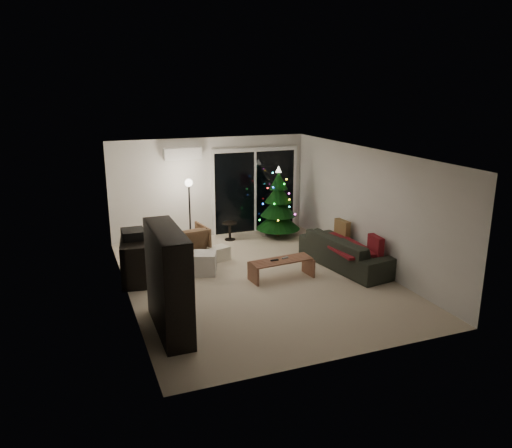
{
  "coord_description": "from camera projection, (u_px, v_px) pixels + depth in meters",
  "views": [
    {
      "loc": [
        -3.36,
        -8.68,
        3.74
      ],
      "look_at": [
        0.1,
        0.3,
        1.05
      ],
      "focal_mm": 35.0,
      "sensor_mm": 36.0,
      "label": 1
    }
  ],
  "objects": [
    {
      "name": "floor_lamp",
      "position": [
        190.0,
        215.0,
        11.72
      ],
      "size": [
        0.25,
        0.25,
        1.58
      ],
      "primitive_type": "cylinder",
      "color": "black",
      "rests_on": "floor"
    },
    {
      "name": "stereo",
      "position": [
        133.0,
        234.0,
        9.74
      ],
      "size": [
        0.42,
        0.5,
        0.18
      ],
      "primitive_type": "cube",
      "color": "black",
      "rests_on": "media_cabinet"
    },
    {
      "name": "remote_b",
      "position": [
        285.0,
        258.0,
        9.95
      ],
      "size": [
        0.15,
        0.09,
        0.02
      ],
      "primitive_type": "cube",
      "rotation": [
        0.0,
        0.0,
        0.35
      ],
      "color": "slate",
      "rests_on": "coffee_table"
    },
    {
      "name": "sofa",
      "position": [
        347.0,
        251.0,
        10.57
      ],
      "size": [
        1.24,
        2.41,
        0.67
      ],
      "primitive_type": "imported",
      "rotation": [
        0.0,
        0.0,
        1.72
      ],
      "color": "black",
      "rests_on": "floor"
    },
    {
      "name": "cardboard_box_b",
      "position": [
        219.0,
        253.0,
        11.01
      ],
      "size": [
        0.51,
        0.44,
        0.3
      ],
      "primitive_type": "cube",
      "rotation": [
        0.0,
        0.0,
        0.31
      ],
      "color": "beige",
      "rests_on": "floor"
    },
    {
      "name": "remote_a",
      "position": [
        275.0,
        260.0,
        9.82
      ],
      "size": [
        0.16,
        0.05,
        0.02
      ],
      "primitive_type": "cube",
      "color": "black",
      "rests_on": "coffee_table"
    },
    {
      "name": "christmas_tree",
      "position": [
        278.0,
        202.0,
        12.54
      ],
      "size": [
        1.35,
        1.35,
        1.81
      ],
      "primitive_type": "cone",
      "rotation": [
        0.0,
        0.0,
        -0.23
      ],
      "color": "black",
      "rests_on": "floor"
    },
    {
      "name": "media_cabinet",
      "position": [
        135.0,
        259.0,
        9.88
      ],
      "size": [
        0.69,
        1.4,
        0.84
      ],
      "primitive_type": "cube",
      "rotation": [
        0.0,
        0.0,
        -0.15
      ],
      "color": "black",
      "rests_on": "floor"
    },
    {
      "name": "cushion_b",
      "position": [
        376.0,
        247.0,
        10.0
      ],
      "size": [
        0.16,
        0.45,
        0.44
      ],
      "primitive_type": "cube",
      "rotation": [
        0.0,
        0.0,
        -0.07
      ],
      "color": "maroon",
      "rests_on": "sofa"
    },
    {
      "name": "sofa_throw",
      "position": [
        343.0,
        245.0,
        10.5
      ],
      "size": [
        0.72,
        1.66,
        0.06
      ],
      "primitive_type": "cube",
      "color": "maroon",
      "rests_on": "sofa"
    },
    {
      "name": "cushion_a",
      "position": [
        342.0,
        230.0,
        11.17
      ],
      "size": [
        0.17,
        0.45,
        0.44
      ],
      "primitive_type": "cube",
      "rotation": [
        0.0,
        0.0,
        0.09
      ],
      "color": "olive",
      "rests_on": "sofa"
    },
    {
      "name": "bookshelf",
      "position": [
        155.0,
        283.0,
        7.61
      ],
      "size": [
        0.49,
        1.67,
        1.65
      ],
      "primitive_type": null,
      "rotation": [
        0.0,
        0.0,
        0.04
      ],
      "color": "black",
      "rests_on": "floor"
    },
    {
      "name": "armchair",
      "position": [
        188.0,
        242.0,
        11.07
      ],
      "size": [
        0.91,
        0.93,
        0.75
      ],
      "primitive_type": "imported",
      "rotation": [
        0.0,
        0.0,
        3.29
      ],
      "color": "brown",
      "rests_on": "floor"
    },
    {
      "name": "side_table",
      "position": [
        230.0,
        231.0,
        12.42
      ],
      "size": [
        0.41,
        0.41,
        0.45
      ],
      "primitive_type": "cylinder",
      "rotation": [
        0.0,
        0.0,
        -0.16
      ],
      "color": "black",
      "rests_on": "floor"
    },
    {
      "name": "cardboard_box_a",
      "position": [
        171.0,
        273.0,
        9.85
      ],
      "size": [
        0.49,
        0.41,
        0.3
      ],
      "primitive_type": "cube",
      "rotation": [
        0.0,
        0.0,
        0.25
      ],
      "color": "beige",
      "rests_on": "floor"
    },
    {
      "name": "ottoman",
      "position": [
        204.0,
        263.0,
        10.2
      ],
      "size": [
        0.63,
        0.63,
        0.44
      ],
      "primitive_type": "cube",
      "rotation": [
        0.0,
        0.0,
        -0.35
      ],
      "color": "silver",
      "rests_on": "floor"
    },
    {
      "name": "coffee_table",
      "position": [
        281.0,
        269.0,
        9.93
      ],
      "size": [
        1.3,
        0.56,
        0.4
      ],
      "primitive_type": null,
      "rotation": [
        0.0,
        0.0,
        0.1
      ],
      "color": "brown",
      "rests_on": "floor"
    },
    {
      "name": "room",
      "position": [
        252.0,
        211.0,
        11.19
      ],
      "size": [
        6.5,
        7.51,
        2.6
      ],
      "color": "beige",
      "rests_on": "ground"
    }
  ]
}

